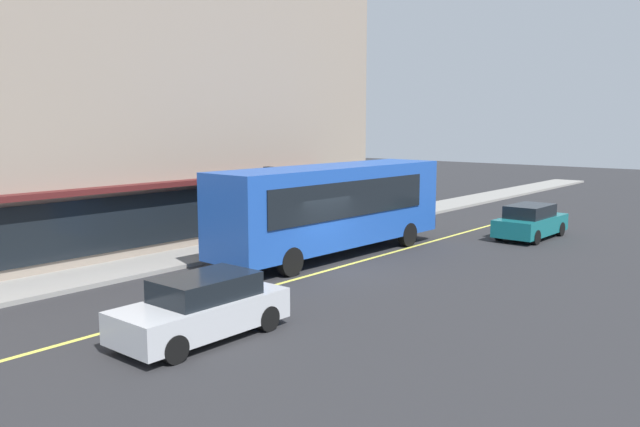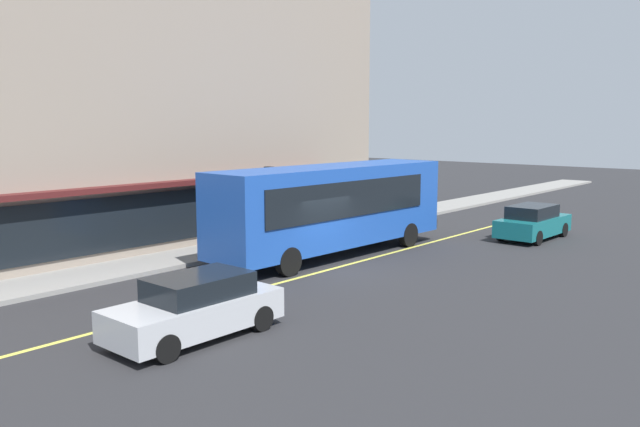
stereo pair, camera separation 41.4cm
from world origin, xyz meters
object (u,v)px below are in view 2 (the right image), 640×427
traffic_light (270,186)px  car_silver (196,308)px  pedestrian_near_storefront (330,205)px  bus (333,205)px  car_teal (533,222)px

traffic_light → car_silver: traffic_light is taller
traffic_light → pedestrian_near_storefront: traffic_light is taller
car_silver → bus: bearing=20.9°
car_teal → pedestrian_near_storefront: bearing=115.2°
traffic_light → car_teal: bearing=-40.2°
traffic_light → bus: bearing=-84.0°
bus → car_silver: size_ratio=2.60×
pedestrian_near_storefront → bus: bearing=-138.9°
car_silver → car_teal: (18.17, -0.77, 0.00)m
traffic_light → pedestrian_near_storefront: size_ratio=1.82×
traffic_light → car_silver: (-9.23, -6.79, -1.79)m
bus → traffic_light: (-0.33, 3.13, 0.55)m
pedestrian_near_storefront → car_teal: bearing=-64.8°
bus → car_silver: (-9.55, -3.66, -1.24)m
bus → car_silver: bus is taller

